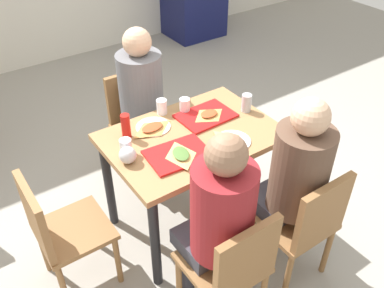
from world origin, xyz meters
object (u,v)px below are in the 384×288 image
at_px(chair_far_side, 137,118).
at_px(tray_red_far, 206,116).
at_px(chair_left_end, 58,229).
at_px(soda_can, 246,103).
at_px(person_in_brown_jacket, 293,176).
at_px(plastic_cup_c, 126,147).
at_px(pizza_slice_a, 181,154).
at_px(pizza_slice_d, 230,139).
at_px(pizza_slice_b, 209,114).
at_px(plastic_cup_d, 185,105).
at_px(condiment_bottle, 126,126).
at_px(chair_near_left, 233,266).
at_px(chair_near_right, 305,222).
at_px(plastic_cup_a, 162,107).
at_px(person_in_red, 218,216).
at_px(paper_plate_center, 153,127).
at_px(foil_bundle, 128,155).
at_px(person_far_side, 144,98).
at_px(paper_plate_near_edge, 233,141).
at_px(plastic_cup_b, 227,152).
at_px(pizza_slice_c, 152,128).
at_px(tray_red_near, 178,154).
at_px(main_table, 192,149).

xyz_separation_m(chair_far_side, tray_red_far, (0.19, -0.64, 0.29)).
xyz_separation_m(chair_left_end, soda_can, (1.37, 0.02, 0.34)).
relative_size(person_in_brown_jacket, plastic_cup_c, 12.43).
bearing_deg(pizza_slice_a, pizza_slice_d, -6.00).
bearing_deg(pizza_slice_d, plastic_cup_c, 156.69).
relative_size(chair_far_side, pizza_slice_b, 4.43).
height_order(plastic_cup_d, condiment_bottle, condiment_bottle).
bearing_deg(chair_near_left, condiment_bottle, 94.78).
relative_size(chair_near_right, plastic_cup_a, 8.33).
distance_m(chair_near_left, tray_red_far, 1.02).
distance_m(chair_near_left, chair_near_right, 0.53).
bearing_deg(person_in_red, pizza_slice_b, 56.62).
bearing_deg(pizza_slice_b, plastic_cup_c, -176.65).
xyz_separation_m(chair_near_left, paper_plate_center, (0.11, 0.95, 0.29)).
bearing_deg(pizza_slice_b, foil_bundle, -170.39).
distance_m(chair_near_left, chair_far_side, 1.53).
xyz_separation_m(chair_near_left, tray_red_far, (0.45, 0.86, 0.29)).
xyz_separation_m(person_far_side, foil_bundle, (-0.45, -0.63, 0.09)).
distance_m(paper_plate_near_edge, plastic_cup_b, 0.18).
xyz_separation_m(soda_can, foil_bundle, (-0.90, -0.04, -0.01)).
bearing_deg(paper_plate_near_edge, soda_can, 37.02).
distance_m(pizza_slice_c, plastic_cup_b, 0.53).
height_order(person_far_side, plastic_cup_d, person_far_side).
distance_m(chair_far_side, chair_left_end, 1.19).
xyz_separation_m(chair_far_side, pizza_slice_b, (0.20, -0.66, 0.31)).
relative_size(person_in_brown_jacket, paper_plate_near_edge, 5.65).
relative_size(paper_plate_center, plastic_cup_a, 2.20).
distance_m(pizza_slice_a, plastic_cup_d, 0.49).
height_order(tray_red_near, tray_red_far, same).
bearing_deg(person_in_red, pizza_slice_c, 83.83).
xyz_separation_m(chair_near_right, pizza_slice_b, (-0.07, 0.84, 0.31)).
relative_size(pizza_slice_d, plastic_cup_b, 2.11).
bearing_deg(chair_left_end, condiment_bottle, 19.52).
distance_m(tray_red_far, pizza_slice_c, 0.37).
relative_size(person_in_red, pizza_slice_d, 5.89).
xyz_separation_m(pizza_slice_d, condiment_bottle, (-0.49, 0.39, 0.06)).
distance_m(pizza_slice_b, foil_bundle, 0.66).
bearing_deg(chair_far_side, person_in_brown_jacket, -78.96).
xyz_separation_m(main_table, paper_plate_near_edge, (0.16, -0.20, 0.12)).
bearing_deg(person_far_side, pizza_slice_c, -112.57).
distance_m(pizza_slice_c, plastic_cup_c, 0.28).
bearing_deg(paper_plate_near_edge, tray_red_near, 167.99).
xyz_separation_m(person_in_brown_jacket, plastic_cup_a, (-0.29, 0.93, 0.09)).
distance_m(main_table, tray_red_far, 0.25).
bearing_deg(main_table, paper_plate_near_edge, -51.72).
xyz_separation_m(paper_plate_near_edge, plastic_cup_a, (-0.19, 0.52, 0.05)).
relative_size(person_in_brown_jacket, foil_bundle, 12.43).
distance_m(chair_far_side, plastic_cup_d, 0.62).
bearing_deg(tray_red_near, pizza_slice_c, 88.98).
bearing_deg(plastic_cup_d, chair_near_right, -80.85).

